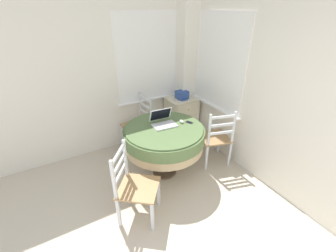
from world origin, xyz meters
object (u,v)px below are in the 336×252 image
object	(u,v)px
round_dining_table	(164,137)
storage_box	(182,95)
cell_phone	(189,122)
dining_chair_near_back_window	(139,124)
corner_cabinet	(181,117)
laptop	(163,121)
computer_mouse	(182,121)
dining_chair_near_right_window	(216,138)
book_on_cabinet	(182,98)
dining_chair_camera_near	(134,186)

from	to	relation	value
round_dining_table	storage_box	world-z (taller)	storage_box
round_dining_table	cell_phone	world-z (taller)	cell_phone
cell_phone	dining_chair_near_back_window	world-z (taller)	dining_chair_near_back_window
dining_chair_near_back_window	corner_cabinet	xyz separation A→B (m)	(0.86, -0.01, -0.07)
laptop	corner_cabinet	distance (m)	1.17
corner_cabinet	computer_mouse	bearing A→B (deg)	-123.07
computer_mouse	corner_cabinet	bearing A→B (deg)	56.93
dining_chair_near_right_window	corner_cabinet	size ratio (longest dim) A/B	1.22
laptop	dining_chair_near_back_window	world-z (taller)	laptop
round_dining_table	dining_chair_near_back_window	world-z (taller)	dining_chair_near_back_window
computer_mouse	dining_chair_near_back_window	bearing A→B (deg)	111.11
storage_box	computer_mouse	bearing A→B (deg)	-123.11
storage_box	book_on_cabinet	bearing A→B (deg)	-124.70
dining_chair_near_right_window	dining_chair_camera_near	size ratio (longest dim) A/B	1.00
cell_phone	dining_chair_near_back_window	size ratio (longest dim) A/B	0.12
storage_box	laptop	bearing A→B (deg)	-137.34
dining_chair_near_back_window	book_on_cabinet	bearing A→B (deg)	-3.73
round_dining_table	laptop	xyz separation A→B (m)	(0.04, 0.10, 0.19)
round_dining_table	corner_cabinet	size ratio (longest dim) A/B	1.48
round_dining_table	dining_chair_camera_near	size ratio (longest dim) A/B	1.21
dining_chair_near_back_window	storage_box	bearing A→B (deg)	-2.12
laptop	corner_cabinet	bearing A→B (deg)	43.01
storage_box	book_on_cabinet	xyz separation A→B (m)	(-0.02, -0.02, -0.06)
dining_chair_camera_near	storage_box	size ratio (longest dim) A/B	4.80
computer_mouse	book_on_cabinet	bearing A→B (deg)	56.94
round_dining_table	corner_cabinet	distance (m)	1.20
computer_mouse	dining_chair_camera_near	distance (m)	1.16
round_dining_table	laptop	world-z (taller)	laptop
dining_chair_near_right_window	corner_cabinet	world-z (taller)	dining_chair_near_right_window
computer_mouse	storage_box	xyz separation A→B (m)	(0.53, 0.81, 0.04)
cell_phone	book_on_cabinet	world-z (taller)	book_on_cabinet
book_on_cabinet	cell_phone	bearing A→B (deg)	-116.24
computer_mouse	dining_chair_near_right_window	distance (m)	0.65
corner_cabinet	dining_chair_camera_near	bearing A→B (deg)	-138.07
laptop	dining_chair_near_back_window	distance (m)	0.84
round_dining_table	book_on_cabinet	world-z (taller)	book_on_cabinet
cell_phone	storage_box	xyz separation A→B (m)	(0.43, 0.86, 0.06)
cell_phone	computer_mouse	bearing A→B (deg)	152.14
laptop	dining_chair_near_right_window	world-z (taller)	laptop
round_dining_table	corner_cabinet	bearing A→B (deg)	45.06
laptop	dining_chair_camera_near	xyz separation A→B (m)	(-0.72, -0.62, -0.37)
computer_mouse	dining_chair_near_back_window	world-z (taller)	dining_chair_near_back_window
dining_chair_near_back_window	book_on_cabinet	size ratio (longest dim) A/B	4.65
dining_chair_near_back_window	dining_chair_near_right_window	size ratio (longest dim) A/B	1.00
laptop	dining_chair_near_right_window	size ratio (longest dim) A/B	0.37
dining_chair_near_right_window	book_on_cabinet	xyz separation A→B (m)	(-0.02, 0.96, 0.33)
computer_mouse	book_on_cabinet	size ratio (longest dim) A/B	0.40
dining_chair_near_right_window	laptop	bearing A→B (deg)	161.31
storage_box	book_on_cabinet	distance (m)	0.06
cell_phone	dining_chair_camera_near	world-z (taller)	dining_chair_camera_near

